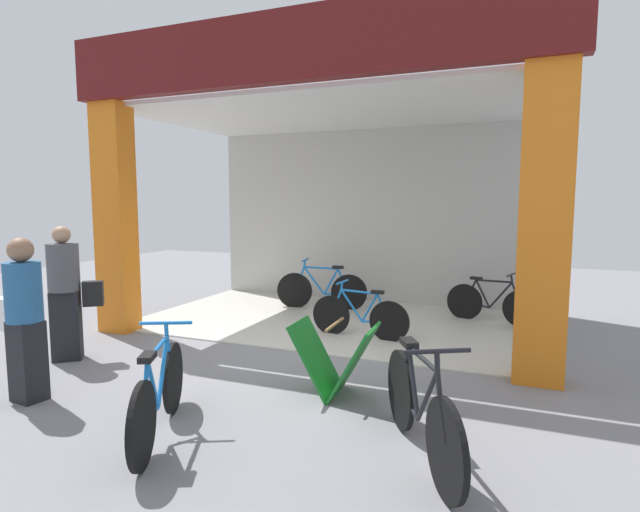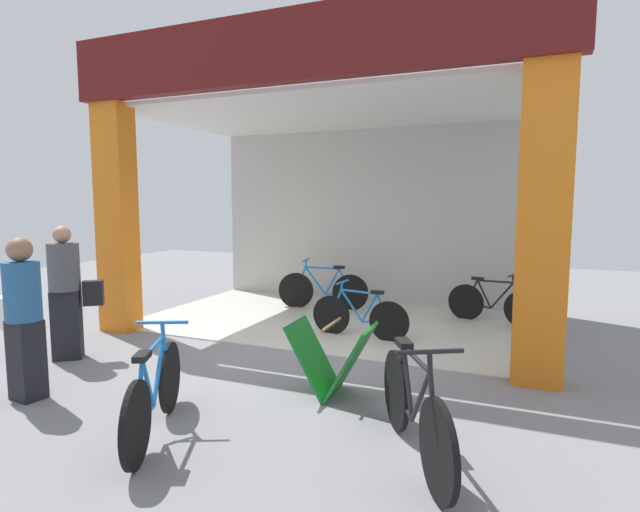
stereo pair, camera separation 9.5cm
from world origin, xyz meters
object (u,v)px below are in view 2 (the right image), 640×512
(bicycle_parked_1, at_px, (155,394))
(sandwich_board_sign, at_px, (331,359))
(pedestrian_0, at_px, (67,291))
(bicycle_inside_0, at_px, (493,303))
(bicycle_inside_1, at_px, (323,289))
(bicycle_inside_2, at_px, (360,316))
(bicycle_parked_0, at_px, (414,411))
(pedestrian_1, at_px, (22,316))

(bicycle_parked_1, xyz_separation_m, sandwich_board_sign, (1.02, 1.37, 0.01))
(pedestrian_0, bearing_deg, bicycle_inside_0, 39.43)
(bicycle_inside_1, bearing_deg, bicycle_inside_2, -52.42)
(bicycle_inside_0, xyz_separation_m, pedestrian_0, (-4.68, -3.85, 0.52))
(bicycle_inside_1, bearing_deg, pedestrian_0, -115.37)
(pedestrian_0, bearing_deg, bicycle_parked_0, -9.85)
(bicycle_inside_2, bearing_deg, bicycle_parked_1, -100.12)
(bicycle_inside_1, relative_size, bicycle_parked_1, 1.08)
(bicycle_parked_0, relative_size, bicycle_parked_1, 1.02)
(sandwich_board_sign, xyz_separation_m, pedestrian_0, (-3.40, -0.15, 0.48))
(bicycle_inside_2, xyz_separation_m, pedestrian_0, (-3.00, -2.24, 0.52))
(bicycle_inside_0, relative_size, pedestrian_0, 0.89)
(bicycle_inside_2, height_order, pedestrian_0, pedestrian_0)
(bicycle_inside_0, distance_m, pedestrian_1, 6.37)
(bicycle_parked_0, bearing_deg, bicycle_parked_1, -167.42)
(bicycle_parked_1, xyz_separation_m, pedestrian_1, (-1.72, 0.15, 0.46))
(bicycle_inside_1, xyz_separation_m, pedestrian_0, (-1.80, -3.80, 0.49))
(bicycle_inside_1, height_order, pedestrian_0, pedestrian_0)
(sandwich_board_sign, distance_m, pedestrian_1, 3.03)
(bicycle_parked_0, distance_m, sandwich_board_sign, 1.37)
(pedestrian_0, bearing_deg, sandwich_board_sign, 2.48)
(bicycle_inside_2, relative_size, pedestrian_1, 0.91)
(bicycle_parked_0, bearing_deg, sandwich_board_sign, 138.18)
(sandwich_board_sign, bearing_deg, bicycle_parked_1, -126.63)
(bicycle_inside_1, height_order, pedestrian_1, pedestrian_1)
(bicycle_inside_1, relative_size, bicycle_parked_0, 1.06)
(bicycle_inside_0, distance_m, pedestrian_0, 6.08)
(bicycle_parked_0, height_order, sandwich_board_sign, bicycle_parked_0)
(bicycle_inside_2, bearing_deg, bicycle_inside_0, 43.72)
(bicycle_inside_2, xyz_separation_m, bicycle_parked_1, (-0.62, -3.47, 0.04))
(bicycle_parked_1, height_order, pedestrian_1, pedestrian_1)
(sandwich_board_sign, bearing_deg, bicycle_inside_1, 113.63)
(bicycle_parked_1, distance_m, pedestrian_0, 2.72)
(bicycle_inside_1, height_order, bicycle_parked_1, same)
(sandwich_board_sign, relative_size, pedestrian_0, 0.52)
(bicycle_inside_2, relative_size, bicycle_parked_0, 0.95)
(pedestrian_0, distance_m, pedestrian_1, 1.27)
(bicycle_inside_0, xyz_separation_m, bicycle_parked_0, (-0.25, -4.62, 0.05))
(bicycle_inside_2, height_order, pedestrian_1, pedestrian_1)
(bicycle_parked_1, bearing_deg, bicycle_inside_1, 96.58)
(bicycle_inside_0, bearing_deg, bicycle_parked_1, -114.35)
(bicycle_parked_0, height_order, pedestrian_0, pedestrian_0)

